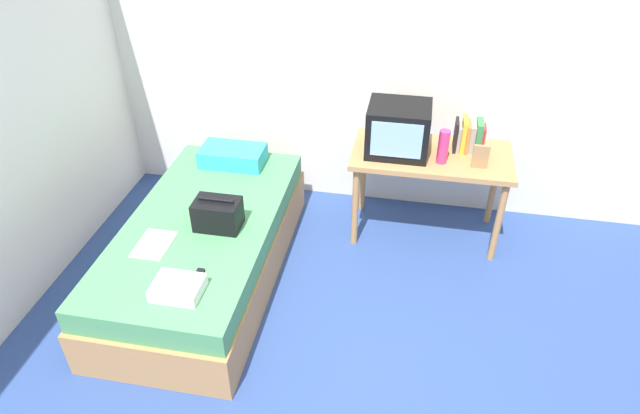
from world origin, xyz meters
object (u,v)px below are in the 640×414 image
at_px(pillow, 233,156).
at_px(remote_dark, 197,278).
at_px(water_bottle, 443,147).
at_px(desk, 431,164).
at_px(magazine, 154,244).
at_px(bed, 205,248).
at_px(handbag, 218,214).
at_px(folded_towel, 178,288).
at_px(tv, 398,129).
at_px(picture_frame, 481,157).
at_px(book_row, 469,136).

height_order(pillow, remote_dark, pillow).
relative_size(water_bottle, remote_dark, 1.59).
relative_size(desk, magazine, 4.00).
bearing_deg(desk, bed, -152.13).
bearing_deg(magazine, handbag, 37.34).
distance_m(remote_dark, folded_towel, 0.14).
distance_m(desk, tv, 0.38).
distance_m(handbag, magazine, 0.45).
bearing_deg(water_bottle, handbag, -152.87).
distance_m(handbag, remote_dark, 0.53).
bearing_deg(magazine, picture_frame, 25.50).
xyz_separation_m(bed, book_row, (1.76, 0.89, 0.59)).
height_order(tv, magazine, tv).
height_order(bed, remote_dark, remote_dark).
relative_size(pillow, handbag, 1.64).
height_order(handbag, magazine, handbag).
height_order(book_row, handbag, book_row).
bearing_deg(bed, folded_towel, -79.51).
bearing_deg(magazine, tv, 37.10).
distance_m(water_bottle, book_row, 0.28).
bearing_deg(folded_towel, remote_dark, 63.61).
bearing_deg(book_row, desk, -159.16).
relative_size(desk, handbag, 3.87).
distance_m(water_bottle, handbag, 1.62).
bearing_deg(folded_towel, pillow, 95.50).
bearing_deg(tv, desk, 3.82).
bearing_deg(pillow, desk, 1.52).
xyz_separation_m(water_bottle, folded_towel, (-1.44, -1.37, -0.31)).
relative_size(desk, remote_dark, 7.44).
relative_size(magazine, folded_towel, 1.04).
distance_m(bed, desk, 1.75).
bearing_deg(magazine, bed, 57.81).
bearing_deg(book_row, remote_dark, -137.00).
distance_m(desk, folded_towel, 2.03).
xyz_separation_m(water_bottle, book_row, (0.18, 0.21, -0.01)).
xyz_separation_m(desk, handbag, (-1.36, -0.85, -0.04)).
relative_size(book_row, remote_dark, 1.59).
bearing_deg(picture_frame, remote_dark, -143.30).
distance_m(water_bottle, folded_towel, 2.02).
height_order(bed, tv, tv).
xyz_separation_m(bed, picture_frame, (1.83, 0.65, 0.57)).
relative_size(water_bottle, pillow, 0.50).
height_order(picture_frame, magazine, picture_frame).
xyz_separation_m(tv, magazine, (-1.45, -1.09, -0.40)).
bearing_deg(book_row, picture_frame, -72.55).
distance_m(pillow, magazine, 1.09).
xyz_separation_m(desk, remote_dark, (-1.32, -1.37, -0.13)).
distance_m(desk, pillow, 1.52).
distance_m(water_bottle, magazine, 2.06).
xyz_separation_m(book_row, picture_frame, (0.07, -0.24, -0.03)).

